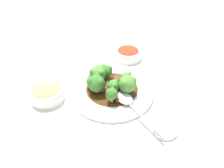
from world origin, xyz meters
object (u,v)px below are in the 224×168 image
side_bowl_appetizer (47,92)px  sauce_dish (165,130)px  broccoli_floret_0 (97,74)px  broccoli_floret_4 (106,71)px  main_plate (112,90)px  broccoli_floret_2 (127,77)px  broccoli_floret_5 (113,86)px  broccoli_floret_7 (127,84)px  side_bowl_kimchi (128,53)px  broccoli_floret_3 (112,94)px  beef_strip_1 (118,95)px  serving_spoon (127,101)px  beef_strip_2 (104,85)px  broccoli_floret_1 (92,81)px  beef_strip_0 (113,80)px  broccoli_floret_6 (96,83)px

side_bowl_appetizer → sauce_dish: bearing=-100.9°
broccoli_floret_0 → broccoli_floret_4: (0.03, -0.02, -0.01)m
main_plate → sauce_dish: size_ratio=4.24×
broccoli_floret_0 → broccoli_floret_2: 0.10m
side_bowl_appetizer → broccoli_floret_5: bearing=-76.3°
broccoli_floret_2 → broccoli_floret_4: 0.08m
broccoli_floret_7 → broccoli_floret_2: bearing=9.0°
broccoli_floret_7 → sauce_dish: (-0.12, -0.12, -0.05)m
broccoli_floret_0 → sauce_dish: 0.27m
broccoli_floret_5 → side_bowl_appetizer: bearing=103.7°
broccoli_floret_2 → broccoli_floret_5: 0.06m
broccoli_floret_4 → side_bowl_kimchi: 0.18m
side_bowl_kimchi → broccoli_floret_2: bearing=-174.7°
main_plate → broccoli_floret_3: bearing=-170.8°
broccoli_floret_5 → broccoli_floret_0: bearing=59.5°
broccoli_floret_5 → beef_strip_1: bearing=-136.7°
serving_spoon → broccoli_floret_0: bearing=54.2°
beef_strip_2 → broccoli_floret_2: size_ratio=1.39×
broccoli_floret_7 → broccoli_floret_1: bearing=86.8°
side_bowl_appetizer → beef_strip_0: bearing=-63.0°
main_plate → side_bowl_appetizer: bearing=108.7°
broccoli_floret_7 → side_bowl_appetizer: bearing=102.1°
main_plate → broccoli_floret_1: size_ratio=6.60×
broccoli_floret_7 → serving_spoon: (-0.05, -0.01, -0.03)m
main_plate → beef_strip_1: size_ratio=4.44×
main_plate → broccoli_floret_5: 0.04m
broccoli_floret_6 → side_bowl_kimchi: broccoli_floret_6 is taller
beef_strip_0 → broccoli_floret_3: (-0.09, -0.01, 0.02)m
broccoli_floret_5 → side_bowl_kimchi: 0.23m
sauce_dish → serving_spoon: bearing=56.1°
beef_strip_1 → broccoli_floret_1: (0.03, 0.09, 0.02)m
broccoli_floret_3 → serving_spoon: 0.05m
broccoli_floret_1 → sauce_dish: (-0.13, -0.23, -0.04)m
beef_strip_2 → beef_strip_1: bearing=-126.2°
broccoli_floret_3 → sauce_dish: (-0.08, -0.16, -0.04)m
beef_strip_0 → broccoli_floret_6: size_ratio=1.13×
broccoli_floret_4 → broccoli_floret_5: broccoli_floret_4 is taller
broccoli_floret_0 → broccoli_floret_7: size_ratio=1.00×
beef_strip_1 → serving_spoon: size_ratio=0.37×
broccoli_floret_0 → side_bowl_kimchi: bearing=-21.6°
broccoli_floret_0 → broccoli_floret_1: (-0.02, 0.01, -0.01)m
broccoli_floret_6 → beef_strip_1: bearing=-99.9°
beef_strip_0 → sauce_dish: beef_strip_0 is taller
broccoli_floret_4 → side_bowl_appetizer: (-0.11, 0.17, -0.02)m
beef_strip_1 → broccoli_floret_7: broccoli_floret_7 is taller
broccoli_floret_0 → broccoli_floret_5: (-0.03, -0.06, -0.01)m
main_plate → side_bowl_kimchi: side_bowl_kimchi is taller
side_bowl_appetizer → sauce_dish: 0.37m
main_plate → broccoli_floret_5: broccoli_floret_5 is taller
beef_strip_1 → serving_spoon: serving_spoon is taller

